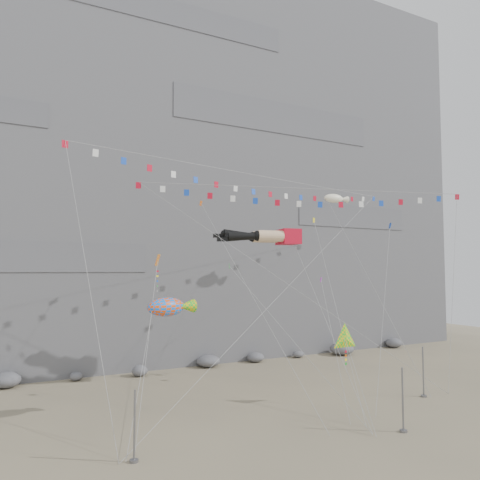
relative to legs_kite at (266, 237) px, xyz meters
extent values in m
plane|color=gray|center=(-1.16, -6.31, -13.83)|extent=(120.00, 120.00, 0.00)
cube|color=slate|center=(-1.16, 25.69, 11.17)|extent=(80.00, 28.00, 50.00)
cylinder|color=slate|center=(-15.19, -11.03, -11.85)|extent=(0.12, 0.12, 3.97)
cylinder|color=slate|center=(1.89, -14.45, -11.73)|extent=(0.12, 0.12, 4.22)
cylinder|color=slate|center=(10.08, -8.99, -11.74)|extent=(0.12, 0.12, 4.19)
cube|color=red|center=(2.18, -0.41, 0.00)|extent=(2.18, 2.71, 1.43)
cylinder|color=#DDB58A|center=(0.00, -0.72, 0.00)|extent=(2.57, 1.49, 1.06)
sphere|color=black|center=(-1.19, -0.49, 0.00)|extent=(0.97, 0.97, 0.97)
cone|color=black|center=(-2.60, -0.22, -0.08)|extent=(3.00, 1.41, 0.99)
cube|color=black|center=(-4.49, 0.14, -0.40)|extent=(1.00, 0.59, 0.35)
cylinder|color=#DDB58A|center=(0.26, 0.69, 0.00)|extent=(2.57, 1.49, 1.06)
sphere|color=black|center=(-0.92, 0.91, 0.00)|extent=(0.97, 0.97, 0.97)
cone|color=black|center=(-2.33, 1.18, 0.14)|extent=(3.02, 1.41, 1.06)
cube|color=black|center=(-4.22, 1.54, 0.04)|extent=(1.00, 0.59, 0.35)
cylinder|color=gray|center=(0.93, -7.18, -6.89)|extent=(0.03, 0.03, 19.50)
cube|color=slate|center=(-0.33, -13.96, -13.78)|extent=(0.16, 0.16, 0.10)
cylinder|color=gray|center=(-7.69, -4.57, -3.83)|extent=(0.03, 0.03, 28.97)
cube|color=slate|center=(-16.02, -11.00, -13.78)|extent=(0.16, 0.16, 0.10)
cylinder|color=gray|center=(8.03, -5.78, -4.66)|extent=(0.03, 0.03, 21.68)
cube|color=slate|center=(12.66, -9.36, -13.78)|extent=(0.16, 0.16, 0.10)
cylinder|color=gray|center=(-13.18, -6.59, -8.08)|extent=(0.03, 0.03, 13.91)
cube|color=slate|center=(-14.93, -10.16, -13.78)|extent=(0.16, 0.16, 0.10)
cylinder|color=gray|center=(-13.46, -7.83, -9.79)|extent=(0.03, 0.03, 10.94)
cube|color=slate|center=(-15.62, -10.89, -13.78)|extent=(0.16, 0.16, 0.10)
cylinder|color=gray|center=(1.13, -11.13, -11.23)|extent=(0.03, 0.03, 8.94)
cube|color=slate|center=(-0.46, -14.44, -13.78)|extent=(0.16, 0.16, 0.10)
cylinder|color=gray|center=(10.66, -2.94, -4.45)|extent=(0.03, 0.03, 22.84)
cube|color=slate|center=(10.38, -9.51, -13.78)|extent=(0.16, 0.16, 0.10)
cylinder|color=gray|center=(-4.10, -4.77, -5.27)|extent=(0.03, 0.03, 23.73)
cube|color=slate|center=(-3.00, -12.96, -13.78)|extent=(0.16, 0.16, 0.10)
cylinder|color=gray|center=(2.34, -6.75, -8.91)|extent=(0.03, 0.03, 15.02)
cube|color=slate|center=(-0.33, -11.80, -13.78)|extent=(0.16, 0.16, 0.10)
cylinder|color=gray|center=(-2.74, -8.30, -8.29)|extent=(0.03, 0.03, 16.51)
cube|color=slate|center=(-0.32, -13.97, -13.78)|extent=(0.16, 0.16, 0.10)
cylinder|color=gray|center=(3.61, -5.39, -5.87)|extent=(0.03, 0.03, 22.27)
cube|color=slate|center=(0.42, -12.54, -13.78)|extent=(0.16, 0.16, 0.10)
cylinder|color=gray|center=(7.22, -7.50, -6.27)|extent=(0.03, 0.03, 19.37)
cube|color=slate|center=(2.44, -11.31, -13.78)|extent=(0.16, 0.16, 0.10)
camera|label=1|loc=(-22.33, -37.50, -3.15)|focal=35.00mm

